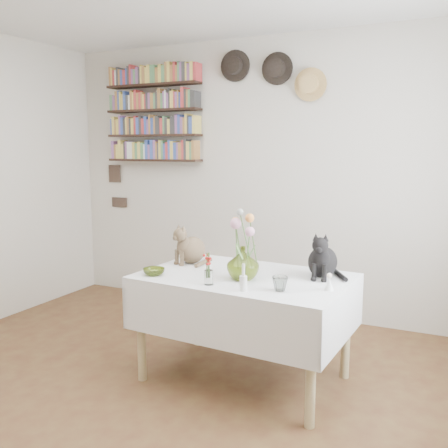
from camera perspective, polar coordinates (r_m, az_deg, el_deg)
The scene contains 14 objects.
room at distance 2.64m, azimuth -13.80°, elevation 2.53°, with size 4.08×4.58×2.58m.
dining_table at distance 3.28m, azimuth 2.36°, elevation -8.83°, with size 1.37×0.93×0.71m.
tabby_cat at distance 3.56m, azimuth -3.66°, elevation -2.16°, with size 0.19×0.24×0.29m, color brown, non-canonical shape.
black_cat at distance 3.23m, azimuth 11.23°, elevation -3.34°, with size 0.20×0.26×0.30m, color black, non-canonical shape.
flower_vase at distance 3.11m, azimuth 2.18°, elevation -4.49°, with size 0.20×0.20×0.21m, color #96AC3D.
green_bowl at distance 3.27m, azimuth -8.01°, elevation -5.41°, with size 0.14×0.14×0.04m, color #96AC3D.
drinking_glass at distance 2.90m, azimuth 6.41°, elevation -6.80°, with size 0.09×0.09×0.08m, color white.
candlestick at distance 2.88m, azimuth 2.23°, elevation -6.63°, with size 0.04×0.04×0.16m.
berry_jar at distance 3.00m, azimuth -1.76°, elevation -5.13°, with size 0.05×0.05×0.22m.
porcelain_figurine at distance 2.96m, azimuth 11.94°, elevation -6.60°, with size 0.05×0.05×0.10m.
flower_bouquet at distance 3.08m, azimuth 2.33°, elevation -0.13°, with size 0.17×0.12×0.39m.
bookshelf_unit at distance 5.03m, azimuth -8.05°, elevation 12.29°, with size 1.00×0.16×0.91m.
wall_hats at distance 4.53m, azimuth 5.58°, elevation 16.86°, with size 0.98×0.09×0.48m.
wall_art_plaques at distance 5.40m, azimuth -12.17°, elevation 4.31°, with size 0.21×0.02×0.44m.
Camera 1 is at (1.67, -2.02, 1.52)m, focal length 40.00 mm.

